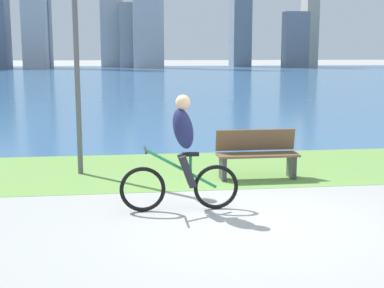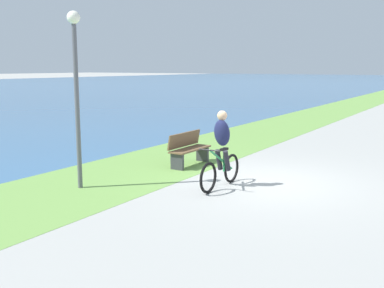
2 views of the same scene
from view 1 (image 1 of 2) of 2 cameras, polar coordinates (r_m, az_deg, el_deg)
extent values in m
plane|color=#9E9E99|center=(7.47, 6.37, -8.26)|extent=(300.00, 300.00, 0.00)
cube|color=#6B9947|center=(10.69, 2.07, -2.64)|extent=(120.00, 3.38, 0.01)
cube|color=#386693|center=(51.87, -5.48, 7.24)|extent=(300.00, 79.61, 0.00)
torus|color=black|center=(7.81, -5.32, -4.87)|extent=(0.67, 0.06, 0.67)
torus|color=black|center=(7.92, 2.59, -4.63)|extent=(0.67, 0.06, 0.67)
cylinder|color=#268C4C|center=(7.78, -1.17, -2.67)|extent=(1.06, 0.04, 0.62)
cylinder|color=#268C4C|center=(7.80, -0.16, -3.00)|extent=(0.04, 0.04, 0.49)
cube|color=black|center=(7.75, -0.16, -1.10)|extent=(0.24, 0.10, 0.05)
cylinder|color=black|center=(7.68, -5.02, -0.63)|extent=(0.03, 0.52, 0.03)
ellipsoid|color=#1E234C|center=(7.67, -0.96, 1.67)|extent=(0.40, 0.36, 0.65)
sphere|color=#D8AD84|center=(7.63, -0.97, 4.49)|extent=(0.22, 0.22, 0.22)
cylinder|color=#26262D|center=(7.69, -0.46, -3.01)|extent=(0.27, 0.11, 0.49)
cylinder|color=#26262D|center=(7.89, -0.64, -2.69)|extent=(0.27, 0.11, 0.49)
cube|color=brown|center=(9.83, 7.06, -1.16)|extent=(1.50, 0.45, 0.04)
cube|color=brown|center=(9.97, 6.82, 0.46)|extent=(1.50, 0.11, 0.40)
cube|color=#38383D|center=(10.05, 10.63, -2.32)|extent=(0.08, 0.37, 0.45)
cube|color=#38383D|center=(9.74, 3.32, -2.56)|extent=(0.08, 0.37, 0.45)
cylinder|color=#595960|center=(10.24, -12.21, 6.66)|extent=(0.10, 0.10, 3.57)
cube|color=#B7B7BC|center=(80.42, -16.51, 11.84)|extent=(3.37, 3.08, 11.37)
cube|color=#B7B7BC|center=(87.00, -8.64, 14.47)|extent=(3.52, 4.25, 19.01)
cube|color=#8C939E|center=(82.90, -6.96, 11.49)|extent=(2.38, 3.19, 9.63)
cube|color=slate|center=(84.80, 11.04, 10.93)|extent=(3.74, 2.37, 8.40)
cube|color=#ADA899|center=(89.95, 12.54, 12.86)|extent=(2.02, 3.35, 14.85)
camera|label=2|loc=(8.52, -78.24, 4.35)|focal=43.18mm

